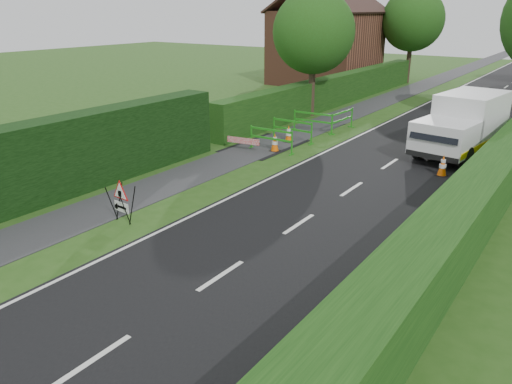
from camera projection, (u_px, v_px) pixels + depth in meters
The scene contains 20 objects.
ground at pixel (112, 263), 11.85m from camera, with size 120.00×120.00×0.00m, color #264D16.
road_surface at pixel (504, 89), 37.45m from camera, with size 6.00×90.00×0.02m, color black.
footpath at pixel (430, 83), 40.40m from camera, with size 2.00×90.00×0.02m, color #2D2D30.
hedge_west_far at pixel (336, 104), 31.47m from camera, with size 1.00×24.00×1.80m, color #14380F.
house_west at pixel (326, 46), 39.30m from camera, with size 7.50×7.40×7.88m.
tree_nw at pixel (314, 32), 26.62m from camera, with size 4.40×4.40×6.70m.
tree_fw at pixel (413, 20), 38.81m from camera, with size 4.80×4.80×7.24m.
triangle_sign at pixel (120, 198), 13.86m from camera, with size 0.77×0.77×1.06m.
works_van at pixel (464, 123), 20.32m from camera, with size 2.74×5.57×2.44m.
traffic_cone_0 at pixel (443, 166), 17.88m from camera, with size 0.38×0.38×0.79m.
traffic_cone_1 at pixel (464, 157), 18.95m from camera, with size 0.38×0.38×0.79m.
traffic_cone_2 at pixel (472, 143), 20.89m from camera, with size 0.38×0.38×0.79m.
traffic_cone_3 at pixel (275, 142), 20.97m from camera, with size 0.38×0.38×0.79m.
traffic_cone_4 at pixel (289, 134), 22.40m from camera, with size 0.38×0.38×0.79m.
ped_barrier_0 at pixel (271, 137), 20.90m from camera, with size 2.07×0.41×1.00m.
ped_barrier_1 at pixel (292, 128), 22.49m from camera, with size 2.07×0.40×1.00m.
ped_barrier_2 at pixel (313, 119), 24.17m from camera, with size 2.08×0.46×1.00m.
ped_barrier_3 at pixel (342, 118), 24.45m from camera, with size 0.46×2.08×1.00m.
redwhite_plank at pixel (243, 151), 21.16m from camera, with size 1.50×0.04×0.25m, color red.
hatchback_car at pixel (470, 100), 29.72m from camera, with size 1.27×3.16×1.08m, color white.
Camera 1 is at (8.82, -6.68, 5.70)m, focal length 35.00 mm.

